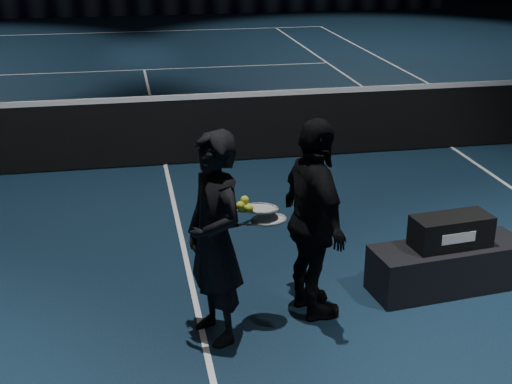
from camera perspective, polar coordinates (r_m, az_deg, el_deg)
The scene contains 13 objects.
floor at distance 9.62m, azimuth -7.27°, elevation 2.15°, with size 36.00×36.00×0.00m, color black.
court_lines at distance 9.61m, azimuth -7.27°, elevation 2.18°, with size 10.98×23.78×0.01m, color white, non-canonical shape.
net_mesh at distance 9.48m, azimuth -7.40°, elevation 4.72°, with size 12.80×0.02×0.86m, color black.
net_tape at distance 9.36m, azimuth -7.53°, elevation 7.45°, with size 12.80×0.03×0.07m, color white.
sponsor_backdrop at distance 24.73m, azimuth -9.94°, elevation 14.76°, with size 22.00×0.15×0.90m, color black.
player_bench at distance 6.58m, azimuth 15.05°, elevation -5.79°, with size 1.39×0.46×0.42m, color black.
racket_bag at distance 6.43m, azimuth 15.34°, elevation -3.03°, with size 0.70×0.30×0.28m, color black.
bag_signature at distance 6.31m, azimuth 15.92°, elevation -3.58°, with size 0.32×0.00×0.09m, color white.
player_a at distance 5.39m, azimuth -3.32°, elevation -3.78°, with size 0.61×0.40×1.68m, color black.
player_b at distance 5.72m, azimuth 4.66°, elevation -2.30°, with size 0.99×0.41×1.68m, color black.
racket_lower at distance 5.52m, azimuth 1.03°, elevation -2.22°, with size 0.68×0.22×0.03m, color black, non-canonical shape.
racket_upper at distance 5.50m, azimuth 0.39°, elevation -1.32°, with size 0.68×0.22×0.03m, color black, non-canonical shape.
tennis_balls at distance 5.39m, azimuth -0.86°, elevation -1.09°, with size 0.12×0.10×0.12m, color #C0CF2B, non-canonical shape.
Camera 1 is at (-0.50, -9.08, 3.12)m, focal length 50.00 mm.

